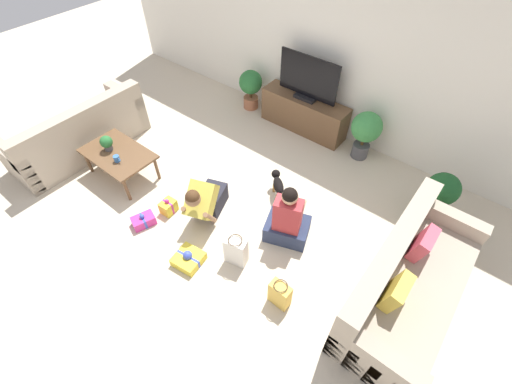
% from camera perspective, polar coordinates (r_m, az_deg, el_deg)
% --- Properties ---
extents(ground_plane, '(16.00, 16.00, 0.00)m').
position_cam_1_polar(ground_plane, '(4.58, -8.05, -3.79)').
color(ground_plane, beige).
extents(wall_back, '(8.40, 0.06, 2.60)m').
position_cam_1_polar(wall_back, '(5.48, 11.30, 22.46)').
color(wall_back, white).
rests_on(wall_back, ground_plane).
extents(sofa_left, '(0.82, 2.03, 0.84)m').
position_cam_1_polar(sofa_left, '(5.93, -27.37, 8.53)').
color(sofa_left, tan).
rests_on(sofa_left, ground_plane).
extents(sofa_right, '(0.82, 2.03, 0.84)m').
position_cam_1_polar(sofa_right, '(3.98, 23.82, -13.71)').
color(sofa_right, tan).
rests_on(sofa_right, ground_plane).
extents(coffee_table, '(1.02, 0.64, 0.42)m').
position_cam_1_polar(coffee_table, '(5.16, -21.98, 5.71)').
color(coffee_table, brown).
rests_on(coffee_table, ground_plane).
extents(tv_console, '(1.46, 0.39, 0.58)m').
position_cam_1_polar(tv_console, '(5.79, 7.97, 12.79)').
color(tv_console, brown).
rests_on(tv_console, ground_plane).
extents(tv, '(1.00, 0.20, 0.69)m').
position_cam_1_polar(tv, '(5.48, 8.64, 17.91)').
color(tv, black).
rests_on(tv, tv_console).
extents(potted_plant_back_left, '(0.40, 0.40, 0.70)m').
position_cam_1_polar(potted_plant_back_left, '(6.20, -0.89, 17.27)').
color(potted_plant_back_left, '#A36042').
rests_on(potted_plant_back_left, ground_plane).
extents(potted_plant_corner_right, '(0.41, 0.41, 0.69)m').
position_cam_1_polar(potted_plant_corner_right, '(4.80, 28.53, 0.09)').
color(potted_plant_corner_right, '#4C4C51').
rests_on(potted_plant_corner_right, ground_plane).
extents(potted_plant_back_right, '(0.44, 0.44, 0.77)m').
position_cam_1_polar(potted_plant_back_right, '(5.30, 17.83, 9.75)').
color(potted_plant_back_right, '#4C4C51').
rests_on(potted_plant_back_right, ground_plane).
extents(person_kneeling, '(0.54, 0.78, 0.74)m').
position_cam_1_polar(person_kneeling, '(4.33, -8.46, -1.31)').
color(person_kneeling, '#23232D').
rests_on(person_kneeling, ground_plane).
extents(person_sitting, '(0.63, 0.59, 0.89)m').
position_cam_1_polar(person_sitting, '(4.10, 5.30, -4.73)').
color(person_sitting, '#283351').
rests_on(person_sitting, ground_plane).
extents(dog, '(0.37, 0.35, 0.32)m').
position_cam_1_polar(dog, '(4.63, 3.66, 1.43)').
color(dog, black).
rests_on(dog, ground_plane).
extents(gift_box_a, '(0.35, 0.35, 0.19)m').
position_cam_1_polar(gift_box_a, '(4.16, -11.20, -10.84)').
color(gift_box_a, yellow).
rests_on(gift_box_a, ground_plane).
extents(gift_box_b, '(0.27, 0.33, 0.18)m').
position_cam_1_polar(gift_box_b, '(4.63, -18.24, -4.53)').
color(gift_box_b, '#CC3389').
rests_on(gift_box_b, ground_plane).
extents(gift_box_c, '(0.18, 0.21, 0.23)m').
position_cam_1_polar(gift_box_c, '(4.66, -14.39, -2.37)').
color(gift_box_c, yellow).
rests_on(gift_box_c, ground_plane).
extents(gift_bag_a, '(0.28, 0.20, 0.42)m').
position_cam_1_polar(gift_bag_a, '(3.98, -3.35, -9.77)').
color(gift_bag_a, white).
rests_on(gift_bag_a, ground_plane).
extents(gift_bag_b, '(0.23, 0.15, 0.36)m').
position_cam_1_polar(gift_bag_b, '(3.75, 3.99, -16.63)').
color(gift_bag_b, '#E5B74C').
rests_on(gift_bag_b, ground_plane).
extents(mug, '(0.12, 0.08, 0.09)m').
position_cam_1_polar(mug, '(4.97, -22.19, 5.16)').
color(mug, '#386BAD').
rests_on(mug, coffee_table).
extents(tabletop_plant, '(0.17, 0.17, 0.22)m').
position_cam_1_polar(tabletop_plant, '(5.16, -23.65, 7.55)').
color(tabletop_plant, '#4C4C51').
rests_on(tabletop_plant, coffee_table).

